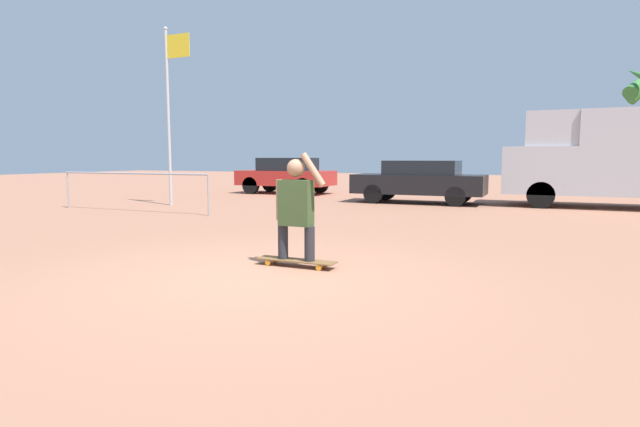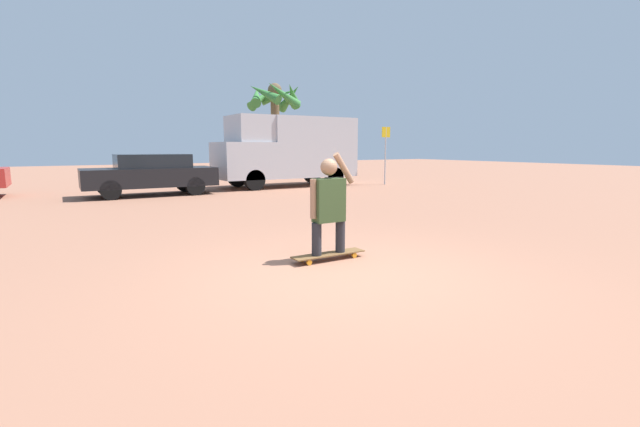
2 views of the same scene
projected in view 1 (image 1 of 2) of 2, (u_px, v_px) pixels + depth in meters
The scene contains 8 objects.
ground_plane at pixel (258, 277), 6.19m from camera, with size 80.00×80.00×0.00m, color #A36B51.
skateboard at pixel (296, 261), 6.80m from camera, with size 1.13×0.25×0.09m.
person_skateboarder at pixel (296, 204), 6.71m from camera, with size 0.73×0.24×1.45m.
camper_van at pixel (615, 155), 14.58m from camera, with size 5.80×2.12×2.84m.
parked_car_black at pixel (419, 181), 16.28m from camera, with size 4.20×1.71×1.39m.
parked_car_red at pixel (286, 175), 20.61m from camera, with size 3.88×1.80×1.47m.
flagpole at pixel (170, 102), 15.23m from camera, with size 0.93×0.12×5.41m.
plaza_railing_segment at pixel (132, 178), 13.65m from camera, with size 5.08×0.05×1.08m.
Camera 1 is at (3.17, -5.23, 1.48)m, focal length 28.00 mm.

